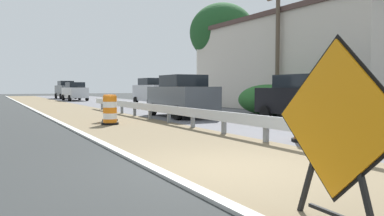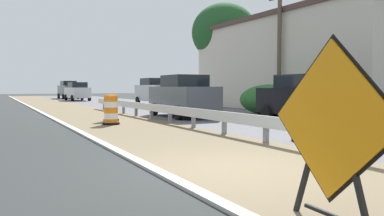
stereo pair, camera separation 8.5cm
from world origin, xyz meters
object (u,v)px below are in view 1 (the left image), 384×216
car_trailing_far_lane (182,96)px  car_lead_far_lane (75,91)px  traffic_barrel_mid (110,109)px  utility_pole_near (278,48)px  car_mid_far_lane (152,92)px  car_distant_a (308,98)px  traffic_barrel_close (110,112)px  warning_sign_diamond (335,126)px  car_trailing_near_lane (74,90)px  traffic_barrel_nearest (305,123)px  car_lead_near_lane (65,90)px

car_trailing_far_lane → car_lead_far_lane: bearing=1.3°
traffic_barrel_mid → utility_pole_near: (10.11, 0.83, 3.18)m
traffic_barrel_mid → car_lead_far_lane: 25.66m
car_mid_far_lane → car_distant_a: bearing=-0.0°
traffic_barrel_close → car_distant_a: 8.13m
warning_sign_diamond → traffic_barrel_mid: (1.43, 13.08, -0.55)m
car_trailing_near_lane → car_distant_a: bearing=1.5°
car_trailing_near_lane → car_distant_a: size_ratio=0.87×
warning_sign_diamond → car_trailing_near_lane: size_ratio=0.48×
utility_pole_near → traffic_barrel_nearest: bearing=-127.9°
warning_sign_diamond → car_lead_near_lane: size_ratio=0.43×
car_lead_far_lane → car_trailing_far_lane: 24.91m
car_lead_far_lane → traffic_barrel_mid: bearing=169.8°
traffic_barrel_nearest → car_lead_far_lane: 33.89m
car_lead_near_lane → utility_pole_near: utility_pole_near is taller
car_lead_far_lane → car_distant_a: size_ratio=0.98×
warning_sign_diamond → car_trailing_near_lane: 56.77m
warning_sign_diamond → car_lead_near_lane: bearing=-93.9°
car_mid_far_lane → utility_pole_near: (2.83, -11.81, 2.61)m
warning_sign_diamond → car_lead_far_lane: warning_sign_diamond is taller
traffic_barrel_nearest → traffic_barrel_mid: size_ratio=1.00×
traffic_barrel_nearest → utility_pole_near: bearing=52.1°
car_mid_far_lane → car_distant_a: 17.09m
traffic_barrel_nearest → traffic_barrel_close: traffic_barrel_nearest is taller
car_trailing_far_lane → car_trailing_near_lane: bearing=-3.4°
warning_sign_diamond → car_trailing_far_lane: (5.16, 13.57, -0.04)m
traffic_barrel_nearest → car_mid_far_lane: size_ratio=0.24×
traffic_barrel_nearest → car_distant_a: bearing=43.4°
car_trailing_near_lane → car_mid_far_lane: (0.16, -30.40, 0.10)m
car_mid_far_lane → utility_pole_near: utility_pole_near is taller
traffic_barrel_mid → car_mid_far_lane: car_mid_far_lane is taller
car_lead_near_lane → car_trailing_far_lane: 32.22m
car_mid_far_lane → car_trailing_far_lane: 12.66m
traffic_barrel_mid → car_trailing_near_lane: size_ratio=0.27×
car_lead_far_lane → car_trailing_far_lane: car_trailing_far_lane is taller
traffic_barrel_mid → car_lead_far_lane: car_lead_far_lane is taller
traffic_barrel_mid → car_lead_far_lane: size_ratio=0.24×
traffic_barrel_nearest → car_lead_near_lane: bearing=88.4°
warning_sign_diamond → car_distant_a: (8.55, 8.63, -0.07)m
traffic_barrel_close → car_mid_far_lane: size_ratio=0.24×
car_lead_near_lane → utility_pole_near: bearing=-170.6°
traffic_barrel_close → utility_pole_near: size_ratio=0.16×
car_lead_near_lane → car_trailing_far_lane: (-0.26, -32.22, -0.08)m
car_trailing_near_lane → traffic_barrel_mid: bearing=-7.9°
warning_sign_diamond → traffic_barrel_nearest: 6.32m
traffic_barrel_nearest → traffic_barrel_mid: bearing=108.6°
car_trailing_near_lane → car_lead_far_lane: car_trailing_near_lane is taller
car_trailing_far_lane → utility_pole_near: utility_pole_near is taller
traffic_barrel_mid → car_trailing_near_lane: car_trailing_near_lane is taller
traffic_barrel_nearest → car_trailing_near_lane: car_trailing_near_lane is taller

